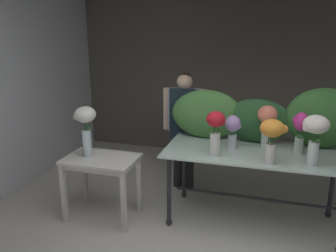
{
  "coord_description": "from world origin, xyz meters",
  "views": [
    {
      "loc": [
        0.45,
        -2.09,
        2.08
      ],
      "look_at": [
        -0.53,
        1.27,
        1.09
      ],
      "focal_mm": 36.41,
      "sensor_mm": 36.0,
      "label": 1
    }
  ],
  "objects": [
    {
      "name": "ground_plane",
      "position": [
        0.0,
        1.81,
        0.0
      ],
      "size": [
        7.98,
        7.98,
        0.0
      ],
      "primitive_type": "plane",
      "color": "beige"
    },
    {
      "name": "wall_back",
      "position": [
        0.0,
        3.63,
        1.32
      ],
      "size": [
        5.55,
        0.12,
        2.64
      ],
      "primitive_type": "cube",
      "color": "#5B564C",
      "rests_on": "ground"
    },
    {
      "name": "wall_left",
      "position": [
        -2.78,
        1.81,
        1.32
      ],
      "size": [
        0.12,
        3.75,
        2.64
      ],
      "primitive_type": "cube",
      "color": "silver",
      "rests_on": "ground"
    },
    {
      "name": "display_table_glass",
      "position": [
        0.38,
        1.46,
        0.71
      ],
      "size": [
        1.92,
        0.89,
        0.84
      ],
      "color": "silver",
      "rests_on": "ground"
    },
    {
      "name": "side_table_white",
      "position": [
        -1.25,
        1.09,
        0.62
      ],
      "size": [
        0.8,
        0.53,
        0.72
      ],
      "color": "silver",
      "rests_on": "ground"
    },
    {
      "name": "florist",
      "position": [
        -0.56,
        2.1,
        0.96
      ],
      "size": [
        0.57,
        0.24,
        1.56
      ],
      "color": "#232328",
      "rests_on": "ground"
    },
    {
      "name": "foliage_backdrop",
      "position": [
        0.48,
        1.79,
        1.13
      ],
      "size": [
        2.08,
        0.32,
        0.66
      ],
      "color": "#477F3D",
      "rests_on": "display_table_glass"
    },
    {
      "name": "vase_sunset_lilies",
      "position": [
        0.53,
        1.14,
        1.13
      ],
      "size": [
        0.26,
        0.23,
        0.44
      ],
      "color": "silver",
      "rests_on": "display_table_glass"
    },
    {
      "name": "vase_crimson_hydrangea",
      "position": [
        -0.01,
        1.22,
        1.11
      ],
      "size": [
        0.19,
        0.19,
        0.47
      ],
      "color": "silver",
      "rests_on": "display_table_glass"
    },
    {
      "name": "vase_magenta_ranunculus",
      "position": [
        0.81,
        1.52,
        1.1
      ],
      "size": [
        0.16,
        0.16,
        0.44
      ],
      "color": "silver",
      "rests_on": "display_table_glass"
    },
    {
      "name": "vase_lilac_stock",
      "position": [
        0.13,
        1.49,
        1.05
      ],
      "size": [
        0.17,
        0.16,
        0.37
      ],
      "color": "silver",
      "rests_on": "display_table_glass"
    },
    {
      "name": "vase_coral_snapdragons",
      "position": [
        0.48,
        1.61,
        1.14
      ],
      "size": [
        0.21,
        0.21,
        0.47
      ],
      "color": "silver",
      "rests_on": "display_table_glass"
    },
    {
      "name": "vase_ivory_peonies",
      "position": [
        0.91,
        1.21,
        1.17
      ],
      "size": [
        0.24,
        0.24,
        0.49
      ],
      "color": "silver",
      "rests_on": "display_table_glass"
    },
    {
      "name": "vase_white_roses_tall",
      "position": [
        -1.41,
        1.09,
        1.1
      ],
      "size": [
        0.25,
        0.23,
        0.57
      ],
      "color": "silver",
      "rests_on": "side_table_white"
    }
  ]
}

